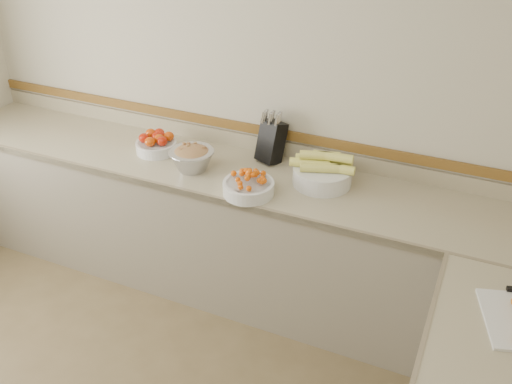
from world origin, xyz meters
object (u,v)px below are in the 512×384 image
at_px(cherry_tomato_bowl, 248,186).
at_px(rhubarb_bowl, 192,158).
at_px(tomato_bowl, 156,143).
at_px(corn_bowl, 323,172).
at_px(knife_block, 271,140).

xyz_separation_m(cherry_tomato_bowl, rhubarb_bowl, (-0.43, 0.12, 0.03)).
distance_m(tomato_bowl, corn_bowl, 1.11).
bearing_deg(corn_bowl, knife_block, 158.96).
bearing_deg(tomato_bowl, rhubarb_bowl, -19.96).
xyz_separation_m(tomato_bowl, cherry_tomato_bowl, (0.76, -0.24, -0.01)).
relative_size(corn_bowl, rhubarb_bowl, 1.38).
bearing_deg(rhubarb_bowl, tomato_bowl, 160.04).
distance_m(knife_block, cherry_tomato_bowl, 0.44).
xyz_separation_m(tomato_bowl, corn_bowl, (1.11, 0.04, 0.02)).
distance_m(cherry_tomato_bowl, corn_bowl, 0.44).
height_order(knife_block, cherry_tomato_bowl, knife_block).
height_order(corn_bowl, rhubarb_bowl, corn_bowl).
bearing_deg(rhubarb_bowl, cherry_tomato_bowl, -15.60).
bearing_deg(tomato_bowl, corn_bowl, 2.10).
height_order(knife_block, rhubarb_bowl, knife_block).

